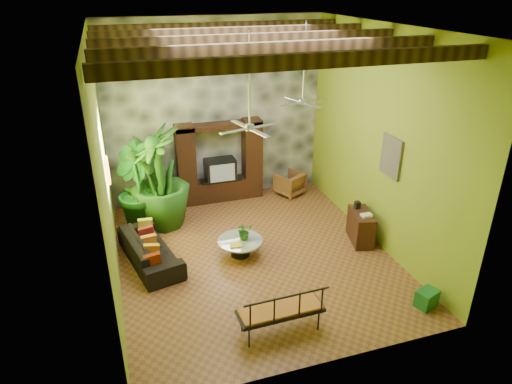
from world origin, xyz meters
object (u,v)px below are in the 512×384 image
object	(u,v)px
wicker_armchair	(290,183)
ceiling_fan_front	(250,117)
side_console	(361,227)
coffee_table	(240,245)
entertainment_center	(220,168)
tall_plant_b	(135,188)
tall_plant_a	(149,180)
ceiling_fan_back	(303,93)
sofa	(150,249)
tall_plant_c	(159,178)
iron_bench	(282,310)
green_bin	(427,298)

from	to	relation	value
wicker_armchair	ceiling_fan_front	bearing A→B (deg)	28.48
side_console	coffee_table	bearing A→B (deg)	-171.76
entertainment_center	tall_plant_b	bearing A→B (deg)	-157.81
tall_plant_a	ceiling_fan_back	bearing A→B (deg)	-19.09
wicker_armchair	tall_plant_b	distance (m)	4.54
tall_plant_b	coffee_table	bearing A→B (deg)	-44.44
ceiling_fan_front	wicker_armchair	size ratio (longest dim) A/B	2.53
sofa	tall_plant_c	bearing A→B (deg)	-29.47
wicker_armchair	iron_bench	size ratio (longest dim) A/B	0.47
ceiling_fan_front	wicker_armchair	world-z (taller)	ceiling_fan_front
wicker_armchair	tall_plant_c	size ratio (longest dim) A/B	0.28
coffee_table	ceiling_fan_back	bearing A→B (deg)	30.34
sofa	ceiling_fan_back	bearing A→B (deg)	-91.77
entertainment_center	wicker_armchair	bearing A→B (deg)	-8.54
ceiling_fan_front	tall_plant_b	size ratio (longest dim) A/B	0.85
entertainment_center	tall_plant_a	xyz separation A→B (m)	(-2.03, -0.68, 0.17)
wicker_armchair	tall_plant_c	world-z (taller)	tall_plant_c
tall_plant_a	side_console	distance (m)	5.43
sofa	tall_plant_a	size ratio (longest dim) A/B	0.98
ceiling_fan_back	side_console	bearing A→B (deg)	-53.02
tall_plant_a	green_bin	bearing A→B (deg)	-48.22
sofa	side_console	bearing A→B (deg)	-110.06
wicker_armchair	tall_plant_b	size ratio (longest dim) A/B	0.34
ceiling_fan_front	tall_plant_c	xyz separation A→B (m)	(-1.59, 2.52, -2.08)
entertainment_center	green_bin	world-z (taller)	entertainment_center
iron_bench	side_console	xyz separation A→B (m)	(2.96, 2.44, -0.15)
tall_plant_b	side_console	xyz separation A→B (m)	(5.05, -2.35, -0.71)
iron_bench	side_console	bearing A→B (deg)	38.09
ceiling_fan_front	sofa	bearing A→B (deg)	157.83
ceiling_fan_front	sofa	world-z (taller)	ceiling_fan_front
tall_plant_b	green_bin	xyz separation A→B (m)	(5.05, -4.94, -0.91)
ceiling_fan_back	green_bin	size ratio (longest dim) A/B	4.58
ceiling_fan_front	side_console	size ratio (longest dim) A/B	1.94
tall_plant_b	side_console	distance (m)	5.62
entertainment_center	side_console	size ratio (longest dim) A/B	2.50
green_bin	tall_plant_a	bearing A→B (deg)	131.78
ceiling_fan_back	green_bin	distance (m)	5.23
tall_plant_b	tall_plant_a	bearing A→B (deg)	38.64
sofa	tall_plant_a	distance (m)	2.17
side_console	tall_plant_b	bearing A→B (deg)	168.81
coffee_table	iron_bench	bearing A→B (deg)	-90.29
tall_plant_b	iron_bench	size ratio (longest dim) A/B	1.39
tall_plant_b	green_bin	bearing A→B (deg)	-44.33
sofa	coffee_table	size ratio (longest dim) A/B	2.16
side_console	ceiling_fan_back	bearing A→B (deg)	140.74
ceiling_fan_back	green_bin	xyz separation A→B (m)	(1.05, -3.98, -3.22)
tall_plant_c	coffee_table	xyz separation A→B (m)	(1.50, -2.03, -1.06)
ceiling_fan_back	sofa	world-z (taller)	ceiling_fan_back
entertainment_center	tall_plant_b	world-z (taller)	entertainment_center
tall_plant_c	green_bin	bearing A→B (deg)	-47.79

